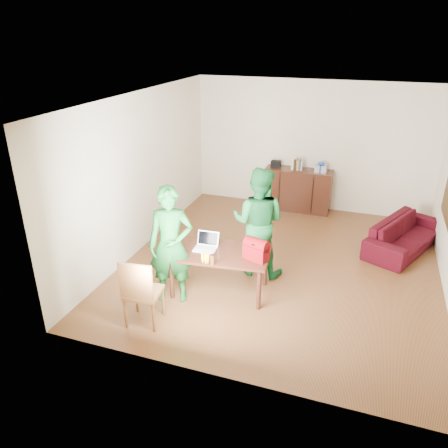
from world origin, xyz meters
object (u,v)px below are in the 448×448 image
at_px(chair, 144,304).
at_px(bottle, 212,260).
at_px(person_near, 171,245).
at_px(laptop, 205,247).
at_px(table, 220,256).
at_px(red_bag, 256,251).
at_px(person_far, 258,222).
at_px(sofa, 405,235).

xyz_separation_m(chair, bottle, (0.73, 0.65, 0.47)).
xyz_separation_m(person_near, bottle, (0.62, -0.01, -0.11)).
bearing_deg(laptop, table, 1.71).
relative_size(table, red_bag, 4.49).
distance_m(person_near, laptop, 0.54).
bearing_deg(person_near, person_far, 31.85).
bearing_deg(laptop, sofa, 37.03).
relative_size(person_far, laptop, 5.27).
height_order(table, bottle, bottle).
bearing_deg(red_bag, table, -166.79).
bearing_deg(person_near, red_bag, -1.65).
height_order(laptop, red_bag, red_bag).
bearing_deg(chair, person_far, 53.02).
bearing_deg(person_far, bottle, 74.74).
height_order(chair, bottle, chair).
bearing_deg(sofa, person_near, 155.38).
distance_m(chair, person_near, 0.88).
relative_size(laptop, red_bag, 0.99).
relative_size(chair, bottle, 6.10).
relative_size(person_far, bottle, 10.81).
bearing_deg(sofa, table, 156.77).
relative_size(table, person_near, 0.88).
relative_size(red_bag, sofa, 0.18).
bearing_deg(bottle, person_far, 73.92).
bearing_deg(chair, laptop, 58.73).
bearing_deg(bottle, red_bag, 34.13).
height_order(chair, person_near, person_near).
relative_size(table, sofa, 0.82).
bearing_deg(chair, bottle, 35.08).
bearing_deg(table, person_near, -153.01).
distance_m(person_far, sofa, 2.85).
distance_m(bottle, red_bag, 0.63).
bearing_deg(red_bag, laptop, -164.28).
relative_size(person_near, laptop, 5.18).
distance_m(table, person_near, 0.75).
bearing_deg(chair, sofa, 39.26).
bearing_deg(laptop, person_near, -137.74).
bearing_deg(chair, person_near, 74.11).
relative_size(bottle, red_bag, 0.48).
bearing_deg(sofa, red_bag, 164.08).
xyz_separation_m(chair, person_near, (0.11, 0.66, 0.57)).
xyz_separation_m(laptop, red_bag, (0.78, -0.03, 0.08)).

